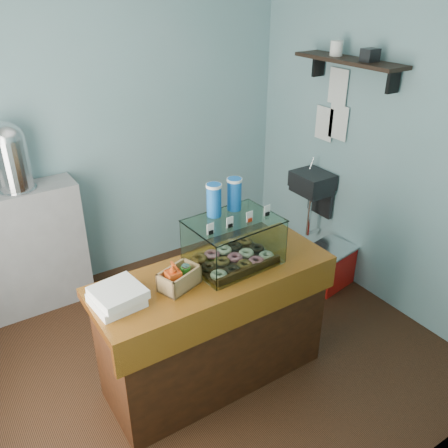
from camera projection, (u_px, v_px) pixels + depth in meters
ground at (198, 354)px, 3.65m from camera, size 3.50×3.50×0.00m
room_shell at (193, 140)px, 2.87m from camera, size 3.54×3.04×2.82m
counter at (214, 326)px, 3.25m from camera, size 1.60×0.60×0.90m
back_shelf at (23, 252)px, 3.94m from camera, size 1.00×0.32×1.10m
display_case at (232, 238)px, 3.10m from camera, size 0.59×0.45×0.53m
condiment_crate at (178, 278)px, 2.86m from camera, size 0.29×0.22×0.20m
pastry_boxes at (117, 297)px, 2.72m from camera, size 0.31×0.30×0.11m
coffee_urn at (10, 155)px, 3.59m from camera, size 0.29×0.29×0.54m
red_cooler at (329, 266)px, 4.41m from camera, size 0.49×0.40×0.39m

